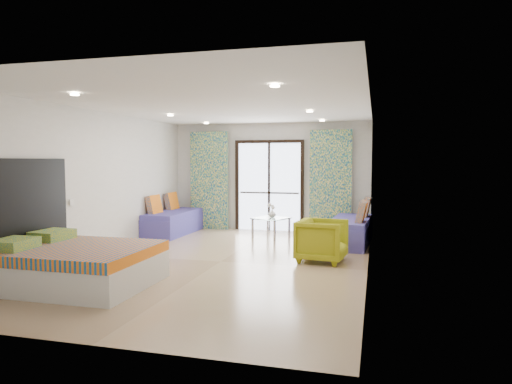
% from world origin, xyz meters
% --- Properties ---
extents(floor, '(5.00, 7.50, 0.01)m').
position_xyz_m(floor, '(0.00, 0.00, 0.00)').
color(floor, '#A28260').
rests_on(floor, ground).
extents(ceiling, '(5.00, 7.50, 0.01)m').
position_xyz_m(ceiling, '(0.00, 0.00, 2.70)').
color(ceiling, silver).
rests_on(ceiling, ground).
extents(wall_back, '(5.00, 0.01, 2.70)m').
position_xyz_m(wall_back, '(0.00, 3.75, 1.35)').
color(wall_back, silver).
rests_on(wall_back, ground).
extents(wall_front, '(5.00, 0.01, 2.70)m').
position_xyz_m(wall_front, '(0.00, -3.75, 1.35)').
color(wall_front, silver).
rests_on(wall_front, ground).
extents(wall_left, '(0.01, 7.50, 2.70)m').
position_xyz_m(wall_left, '(-2.50, 0.00, 1.35)').
color(wall_left, silver).
rests_on(wall_left, ground).
extents(wall_right, '(0.01, 7.50, 2.70)m').
position_xyz_m(wall_right, '(2.50, 0.00, 1.35)').
color(wall_right, silver).
rests_on(wall_right, ground).
extents(balcony_door, '(1.76, 0.08, 2.28)m').
position_xyz_m(balcony_door, '(0.00, 3.72, 1.26)').
color(balcony_door, black).
rests_on(balcony_door, floor).
extents(balcony_rail, '(1.52, 0.03, 0.04)m').
position_xyz_m(balcony_rail, '(0.00, 3.73, 0.95)').
color(balcony_rail, '#595451').
rests_on(balcony_rail, balcony_door).
extents(curtain_left, '(1.00, 0.10, 2.50)m').
position_xyz_m(curtain_left, '(-1.55, 3.57, 1.25)').
color(curtain_left, silver).
rests_on(curtain_left, floor).
extents(curtain_right, '(1.00, 0.10, 2.50)m').
position_xyz_m(curtain_right, '(1.55, 3.57, 1.25)').
color(curtain_right, silver).
rests_on(curtain_right, floor).
extents(downlight_a, '(0.12, 0.12, 0.02)m').
position_xyz_m(downlight_a, '(-1.40, -2.00, 2.67)').
color(downlight_a, '#FFE0B2').
rests_on(downlight_a, ceiling).
extents(downlight_b, '(0.12, 0.12, 0.02)m').
position_xyz_m(downlight_b, '(1.40, -2.00, 2.67)').
color(downlight_b, '#FFE0B2').
rests_on(downlight_b, ceiling).
extents(downlight_c, '(0.12, 0.12, 0.02)m').
position_xyz_m(downlight_c, '(-1.40, 1.00, 2.67)').
color(downlight_c, '#FFE0B2').
rests_on(downlight_c, ceiling).
extents(downlight_d, '(0.12, 0.12, 0.02)m').
position_xyz_m(downlight_d, '(1.40, 1.00, 2.67)').
color(downlight_d, '#FFE0B2').
rests_on(downlight_d, ceiling).
extents(downlight_e, '(0.12, 0.12, 0.02)m').
position_xyz_m(downlight_e, '(-1.40, 3.00, 2.67)').
color(downlight_e, '#FFE0B2').
rests_on(downlight_e, ceiling).
extents(downlight_f, '(0.12, 0.12, 0.02)m').
position_xyz_m(downlight_f, '(1.40, 3.00, 2.67)').
color(downlight_f, '#FFE0B2').
rests_on(downlight_f, ceiling).
extents(headboard, '(0.06, 2.10, 1.50)m').
position_xyz_m(headboard, '(-2.46, -1.95, 1.05)').
color(headboard, black).
rests_on(headboard, floor).
extents(switch_plate, '(0.02, 0.10, 0.10)m').
position_xyz_m(switch_plate, '(-2.47, -0.70, 1.05)').
color(switch_plate, silver).
rests_on(switch_plate, wall_left).
extents(bed, '(2.03, 1.66, 0.70)m').
position_xyz_m(bed, '(-1.48, -1.95, 0.29)').
color(bed, silver).
rests_on(bed, floor).
extents(daybed_left, '(0.78, 1.97, 0.97)m').
position_xyz_m(daybed_left, '(-2.12, 2.59, 0.30)').
color(daybed_left, '#47419B').
rests_on(daybed_left, floor).
extents(daybed_right, '(0.90, 2.01, 0.97)m').
position_xyz_m(daybed_right, '(2.12, 2.26, 0.30)').
color(daybed_right, '#47419B').
rests_on(daybed_right, floor).
extents(coffee_table, '(0.90, 0.90, 0.80)m').
position_xyz_m(coffee_table, '(0.29, 2.66, 0.41)').
color(coffee_table, silver).
rests_on(coffee_table, floor).
extents(vase, '(0.18, 0.19, 0.18)m').
position_xyz_m(vase, '(0.30, 2.72, 0.55)').
color(vase, white).
rests_on(vase, coffee_table).
extents(armchair, '(0.83, 0.88, 0.82)m').
position_xyz_m(armchair, '(1.71, 0.46, 0.41)').
color(armchair, '#929513').
rests_on(armchair, floor).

